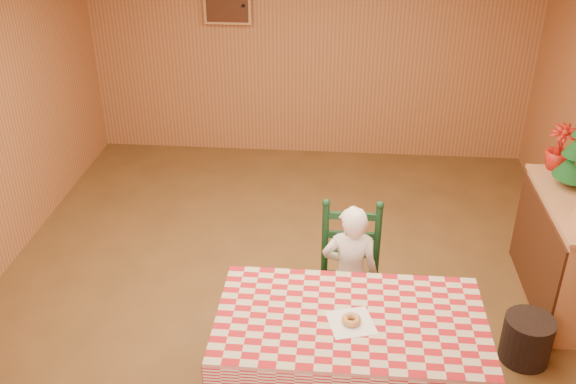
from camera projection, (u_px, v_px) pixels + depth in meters
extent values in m
plane|color=brown|center=(286.00, 307.00, 5.18)|extent=(6.00, 6.00, 0.00)
cube|color=#B06D3F|center=(310.00, 46.00, 7.18)|extent=(5.00, 0.10, 2.60)
cube|color=tan|center=(228.00, 4.00, 6.98)|extent=(0.52, 0.08, 0.42)
cube|color=#442212|center=(227.00, 5.00, 6.94)|extent=(0.46, 0.02, 0.36)
sphere|color=black|center=(243.00, 6.00, 6.92)|extent=(0.04, 0.04, 0.04)
cube|color=#442212|center=(351.00, 324.00, 3.91)|extent=(1.60, 0.90, 0.06)
cube|color=#442212|center=(245.00, 325.00, 4.47)|extent=(0.07, 0.07, 0.69)
cube|color=#442212|center=(454.00, 337.00, 4.36)|extent=(0.07, 0.07, 0.69)
cube|color=#AE171D|center=(351.00, 319.00, 3.89)|extent=(1.64, 0.94, 0.02)
cube|color=#AE171D|center=(350.00, 285.00, 4.35)|extent=(1.64, 0.02, 0.18)
cube|color=#285728|center=(219.00, 324.00, 4.00)|extent=(0.02, 0.94, 0.18)
cube|color=#285728|center=(486.00, 339.00, 3.87)|extent=(0.02, 0.94, 0.18)
cube|color=black|center=(349.00, 289.00, 4.68)|extent=(0.44, 0.40, 0.04)
cylinder|color=black|center=(321.00, 327.00, 4.66)|extent=(0.04, 0.04, 0.41)
cylinder|color=black|center=(374.00, 330.00, 4.63)|extent=(0.04, 0.04, 0.41)
cylinder|color=black|center=(323.00, 298.00, 4.96)|extent=(0.04, 0.04, 0.41)
cylinder|color=black|center=(372.00, 300.00, 4.93)|extent=(0.04, 0.04, 0.41)
cylinder|color=black|center=(325.00, 238.00, 4.69)|extent=(0.05, 0.05, 0.60)
sphere|color=black|center=(326.00, 203.00, 4.55)|extent=(0.06, 0.06, 0.06)
cylinder|color=black|center=(377.00, 241.00, 4.67)|extent=(0.05, 0.05, 0.60)
sphere|color=black|center=(380.00, 205.00, 4.52)|extent=(0.06, 0.06, 0.06)
cube|color=black|center=(350.00, 253.00, 4.74)|extent=(0.38, 0.03, 0.05)
cube|color=black|center=(351.00, 235.00, 4.66)|extent=(0.38, 0.03, 0.05)
cube|color=black|center=(352.00, 216.00, 4.58)|extent=(0.38, 0.03, 0.05)
imported|color=white|center=(350.00, 274.00, 4.62)|extent=(0.41, 0.27, 1.12)
cube|color=white|center=(351.00, 323.00, 3.84)|extent=(0.32, 0.32, 0.00)
torus|color=#C18445|center=(351.00, 320.00, 3.83)|extent=(0.13, 0.13, 0.04)
cube|color=tan|center=(569.00, 254.00, 5.05)|extent=(0.50, 1.20, 0.90)
cube|color=#442212|center=(535.00, 253.00, 5.07)|extent=(0.02, 1.20, 0.80)
cylinder|color=#442212|center=(573.00, 181.00, 5.02)|extent=(0.04, 0.04, 0.08)
sphere|color=#AC190F|center=(569.00, 148.00, 4.94)|extent=(0.04, 0.04, 0.04)
imported|color=#AC190F|center=(560.00, 147.00, 5.21)|extent=(0.27, 0.27, 0.38)
cylinder|color=black|center=(527.00, 339.00, 4.58)|extent=(0.45, 0.45, 0.35)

